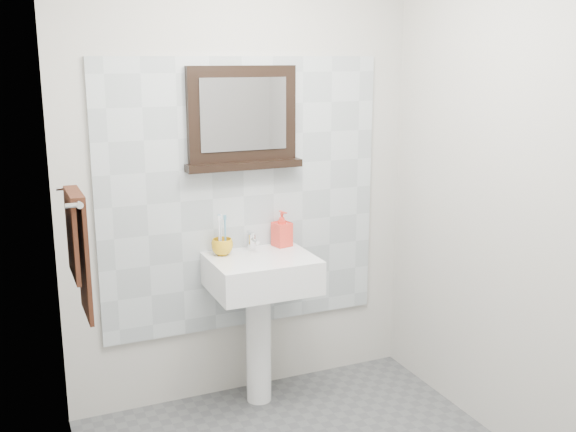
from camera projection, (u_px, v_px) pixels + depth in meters
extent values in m
cube|color=#BBB9B2|center=(242.00, 178.00, 3.69)|extent=(2.00, 0.01, 2.50)
cube|color=#BBB9B2|center=(532.00, 315.00, 1.73)|extent=(2.00, 0.01, 2.50)
cube|color=#BBB9B2|center=(77.00, 249.00, 2.32)|extent=(0.01, 2.20, 2.50)
cube|color=#BBB9B2|center=(527.00, 201.00, 3.10)|extent=(0.01, 2.20, 2.50)
cube|color=#B1BBC0|center=(243.00, 196.00, 3.70)|extent=(1.60, 0.02, 1.50)
cylinder|color=white|center=(259.00, 344.00, 3.75)|extent=(0.14, 0.14, 0.68)
cube|color=white|center=(262.00, 273.00, 3.60)|extent=(0.55, 0.44, 0.18)
cylinder|color=silver|center=(263.00, 261.00, 3.56)|extent=(0.32, 0.32, 0.02)
cylinder|color=#4C4C4F|center=(263.00, 259.00, 3.56)|extent=(0.04, 0.04, 0.00)
cylinder|color=silver|center=(252.00, 242.00, 3.70)|extent=(0.04, 0.04, 0.09)
cylinder|color=silver|center=(254.00, 240.00, 3.65)|extent=(0.02, 0.10, 0.02)
cube|color=silver|center=(251.00, 233.00, 3.70)|extent=(0.02, 0.07, 0.01)
imported|color=gold|center=(222.00, 247.00, 3.60)|extent=(0.12, 0.12, 0.09)
cylinder|color=white|center=(219.00, 237.00, 3.57)|extent=(0.01, 0.01, 0.19)
cube|color=white|center=(219.00, 218.00, 3.55)|extent=(0.01, 0.01, 0.03)
cylinder|color=teal|center=(225.00, 236.00, 3.59)|extent=(0.01, 0.01, 0.19)
cube|color=teal|center=(225.00, 217.00, 3.56)|extent=(0.01, 0.01, 0.03)
cylinder|color=white|center=(221.00, 235.00, 3.60)|extent=(0.01, 0.01, 0.19)
cube|color=white|center=(220.00, 217.00, 3.58)|extent=(0.01, 0.01, 0.03)
cylinder|color=teal|center=(219.00, 236.00, 3.60)|extent=(0.01, 0.01, 0.19)
cube|color=teal|center=(219.00, 217.00, 3.57)|extent=(0.01, 0.01, 0.03)
imported|color=red|center=(282.00, 229.00, 3.76)|extent=(0.11, 0.11, 0.20)
cube|color=black|center=(242.00, 114.00, 3.58)|extent=(0.60, 0.06, 0.50)
cube|color=#99999E|center=(244.00, 114.00, 3.55)|extent=(0.48, 0.01, 0.38)
cube|color=black|center=(244.00, 165.00, 3.62)|extent=(0.64, 0.11, 0.04)
cylinder|color=silver|center=(74.00, 196.00, 2.80)|extent=(0.03, 0.40, 0.03)
cylinder|color=silver|center=(72.00, 206.00, 2.62)|extent=(0.05, 0.02, 0.02)
cylinder|color=silver|center=(62.00, 189.00, 2.96)|extent=(0.05, 0.02, 0.02)
cube|color=black|center=(84.00, 258.00, 2.87)|extent=(0.02, 0.30, 0.52)
cube|color=black|center=(72.00, 238.00, 2.83)|extent=(0.02, 0.30, 0.34)
cube|color=black|center=(74.00, 195.00, 2.80)|extent=(0.06, 0.30, 0.03)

